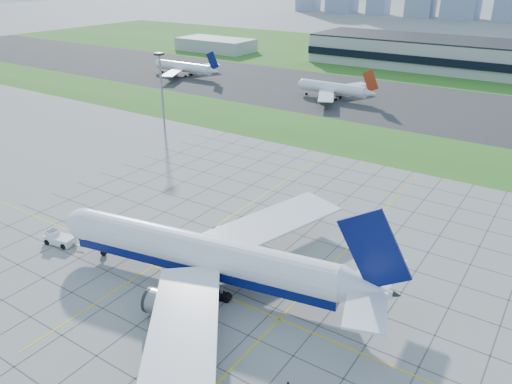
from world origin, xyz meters
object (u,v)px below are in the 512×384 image
(airliner, at_px, (205,255))
(distant_jet_1, at_px, (335,88))
(pushback_tug, at_px, (58,238))
(light_mast, at_px, (161,81))
(distant_jet_0, at_px, (185,67))
(crew_near, at_px, (55,235))

(airliner, xyz_separation_m, distant_jet_1, (-39.61, 135.71, -1.17))
(airliner, height_order, pushback_tug, airliner)
(light_mast, xyz_separation_m, pushback_tug, (37.76, -71.48, -15.02))
(airliner, height_order, distant_jet_1, airliner)
(airliner, xyz_separation_m, pushback_tug, (-33.82, -5.95, -4.49))
(airliner, height_order, distant_jet_0, airliner)
(pushback_tug, height_order, crew_near, pushback_tug)
(airliner, bearing_deg, crew_near, 177.92)
(crew_near, bearing_deg, pushback_tug, -71.18)
(airliner, relative_size, distant_jet_1, 1.54)
(airliner, relative_size, crew_near, 38.33)
(light_mast, xyz_separation_m, distant_jet_1, (31.97, 70.17, -11.70))
(airliner, distance_m, crew_near, 36.78)
(light_mast, height_order, airliner, light_mast)
(light_mast, bearing_deg, crew_near, -63.37)
(crew_near, xyz_separation_m, distant_jet_0, (-88.27, 142.19, 3.63))
(distant_jet_0, bearing_deg, pushback_tug, -57.64)
(distant_jet_1, bearing_deg, pushback_tug, -87.66)
(light_mast, distance_m, crew_near, 80.66)
(pushback_tug, distance_m, distant_jet_0, 169.18)
(distant_jet_0, relative_size, distant_jet_1, 1.00)
(pushback_tug, xyz_separation_m, crew_near, (-2.26, 0.69, -0.31))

